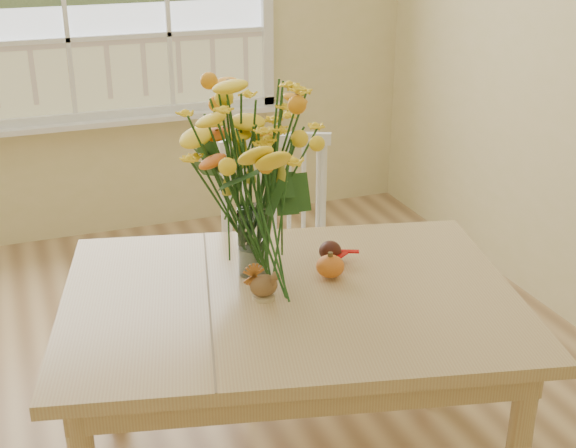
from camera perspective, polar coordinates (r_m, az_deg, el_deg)
name	(u,v)px	position (r m, az deg, el deg)	size (l,w,h in m)	color
wall_back	(63,1)	(4.41, -16.34, 15.60)	(4.00, 0.02, 2.70)	beige
dining_table	(290,319)	(2.40, 0.17, -7.05)	(1.56, 1.27, 0.74)	tan
windsor_chair	(281,251)	(3.09, -0.55, -2.00)	(0.49, 0.47, 0.97)	white
flower_vase	(252,175)	(2.35, -2.70, 3.65)	(0.46, 0.46, 0.55)	white
pumpkin	(330,267)	(2.44, 3.14, -3.23)	(0.09, 0.09, 0.07)	orange
turkey_figurine	(264,286)	(2.30, -1.81, -4.59)	(0.09, 0.07, 0.11)	#CCB78C
dark_gourd	(330,252)	(2.54, 3.14, -2.08)	(0.12, 0.07, 0.07)	#38160F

